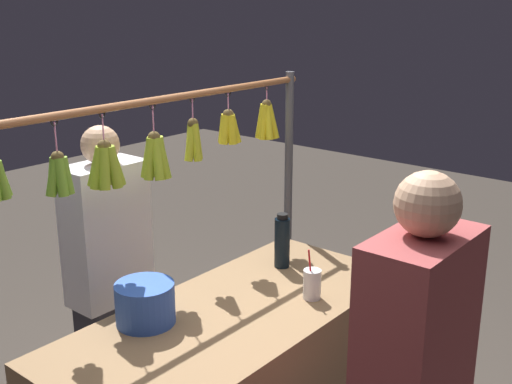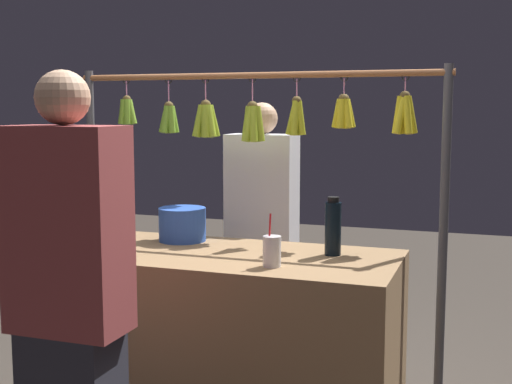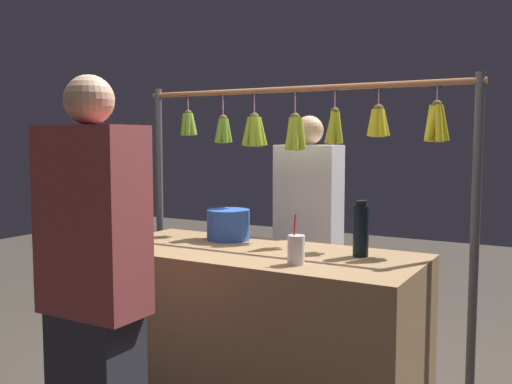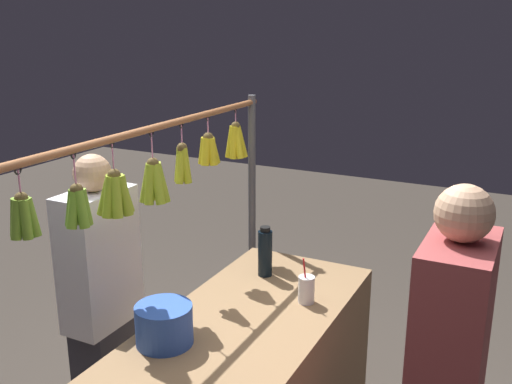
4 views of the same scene
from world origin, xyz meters
name	(u,v)px [view 4 (image 4 of 4)]	position (x,y,z in m)	size (l,w,h in m)	color
display_rack	(157,219)	(-0.01, -0.43, 1.33)	(1.97, 0.14, 1.78)	#4C4C51
water_bottle	(265,252)	(-0.50, -0.12, 1.04)	(0.07, 0.07, 0.27)	black
blue_bucket	(164,325)	(0.29, -0.20, 1.00)	(0.23, 0.23, 0.17)	blue
drink_cup	(306,289)	(-0.31, 0.18, 0.98)	(0.08, 0.08, 0.22)	silver
vendor_person	(104,316)	(0.05, -0.74, 0.79)	(0.38, 0.21, 1.61)	#2D2D38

